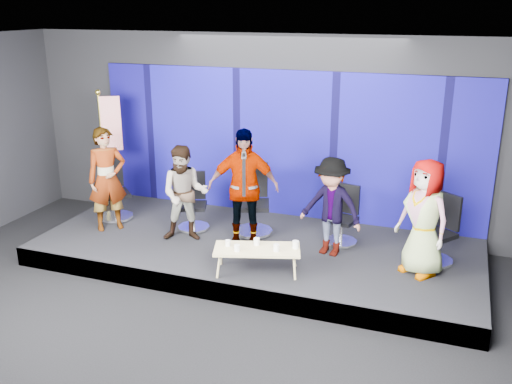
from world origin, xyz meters
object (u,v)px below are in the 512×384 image
at_px(chair_b, 193,210).
at_px(coffee_table, 257,250).
at_px(panelist_d, 331,207).
at_px(mug_d, 276,248).
at_px(chair_a, 114,199).
at_px(panelist_c, 243,188).
at_px(chair_c, 253,211).
at_px(chair_e, 437,240).
at_px(panelist_e, 424,218).
at_px(mug_a, 228,243).
at_px(mug_c, 257,241).
at_px(panelist_a, 107,179).
at_px(mug_b, 237,248).
at_px(flag_stand, 109,147).
at_px(chair_d, 343,224).
at_px(panelist_b, 185,194).
at_px(mug_e, 296,245).

distance_m(chair_b, coffee_table, 2.02).
relative_size(panelist_d, mug_d, 15.37).
distance_m(chair_a, mug_d, 3.63).
bearing_deg(panelist_c, chair_c, 73.12).
bearing_deg(panelist_c, chair_e, -12.43).
relative_size(panelist_c, panelist_e, 1.12).
relative_size(mug_a, mug_c, 0.86).
xyz_separation_m(chair_c, panelist_c, (0.02, -0.51, 0.56)).
distance_m(chair_e, mug_d, 2.44).
xyz_separation_m(chair_e, mug_a, (-2.81, -1.31, 0.08)).
height_order(panelist_a, mug_b, panelist_a).
xyz_separation_m(chair_a, chair_e, (5.53, 0.05, -0.02)).
height_order(panelist_d, coffee_table, panelist_d).
distance_m(chair_a, coffee_table, 3.36).
relative_size(panelist_a, panelist_d, 1.15).
bearing_deg(flag_stand, mug_d, -51.62).
height_order(chair_d, mug_c, chair_d).
xyz_separation_m(panelist_b, mug_b, (1.27, -0.93, -0.36)).
bearing_deg(mug_a, panelist_c, 98.01).
bearing_deg(mug_d, flag_stand, 156.92).
xyz_separation_m(chair_d, mug_b, (-1.15, -1.67, 0.11)).
bearing_deg(chair_a, coffee_table, -66.07).
xyz_separation_m(panelist_e, mug_b, (-2.42, -0.97, -0.42)).
bearing_deg(panelist_e, panelist_a, -143.61).
relative_size(panelist_c, mug_c, 18.72).
distance_m(chair_b, panelist_c, 1.26).
height_order(chair_b, mug_a, chair_b).
bearing_deg(mug_e, panelist_d, 68.72).
height_order(mug_b, mug_c, mug_c).
distance_m(panelist_d, panelist_e, 1.38).
height_order(panelist_a, chair_c, panelist_a).
distance_m(chair_c, flag_stand, 2.98).
bearing_deg(panelist_d, chair_a, -170.68).
distance_m(chair_d, flag_stand, 4.45).
relative_size(panelist_a, mug_b, 18.27).
xyz_separation_m(panelist_c, mug_c, (0.51, -0.78, -0.52)).
relative_size(chair_c, coffee_table, 0.89).
relative_size(mug_b, mug_c, 0.95).
distance_m(panelist_a, panelist_d, 3.77).
xyz_separation_m(panelist_c, mug_b, (0.32, -1.09, -0.52)).
height_order(chair_b, chair_d, chair_b).
bearing_deg(chair_b, mug_d, -52.69).
xyz_separation_m(chair_c, mug_a, (0.16, -1.47, 0.03)).
bearing_deg(mug_d, chair_d, 66.74).
height_order(chair_b, coffee_table, chair_b).
height_order(chair_e, mug_d, chair_e).
relative_size(mug_a, mug_e, 0.80).
bearing_deg(mug_a, chair_b, 132.21).
height_order(panelist_c, mug_a, panelist_c).
relative_size(panelist_b, mug_d, 15.81).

